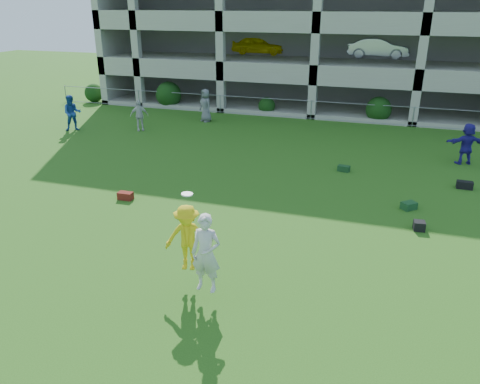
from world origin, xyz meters
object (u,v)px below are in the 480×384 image
(bystander_a, at_px, (72,113))
(bystander_c, at_px, (206,105))
(bystander_d, at_px, (467,144))
(frisbee_contest, at_px, (194,243))
(parking_garage, at_px, (335,13))
(crate_d, at_px, (419,226))
(bystander_b, at_px, (139,116))

(bystander_a, bearing_deg, bystander_c, 0.51)
(bystander_a, relative_size, bystander_d, 1.08)
(bystander_d, height_order, frisbee_contest, frisbee_contest)
(frisbee_contest, height_order, parking_garage, parking_garage)
(bystander_d, relative_size, parking_garage, 0.06)
(bystander_a, distance_m, bystander_d, 20.48)
(bystander_a, height_order, bystander_c, bystander_a)
(bystander_c, relative_size, crate_d, 5.62)
(bystander_a, bearing_deg, frisbee_contest, -78.47)
(bystander_b, distance_m, bystander_c, 4.22)
(bystander_d, bearing_deg, bystander_c, -36.43)
(bystander_d, bearing_deg, bystander_b, -23.42)
(bystander_c, bearing_deg, bystander_b, -94.86)
(bystander_c, relative_size, frisbee_contest, 0.80)
(bystander_b, bearing_deg, bystander_d, -35.18)
(bystander_b, height_order, bystander_d, bystander_d)
(bystander_a, height_order, crate_d, bystander_a)
(crate_d, relative_size, frisbee_contest, 0.14)
(bystander_c, height_order, parking_garage, parking_garage)
(bystander_b, relative_size, bystander_d, 0.92)
(bystander_b, distance_m, bystander_d, 16.92)
(bystander_b, relative_size, crate_d, 4.91)
(bystander_b, distance_m, crate_d, 17.02)
(bystander_d, bearing_deg, crate_d, 53.60)
(frisbee_contest, bearing_deg, bystander_b, 123.82)
(crate_d, bearing_deg, bystander_b, 150.30)
(bystander_a, height_order, bystander_d, bystander_a)
(bystander_d, distance_m, crate_d, 8.01)
(bystander_a, distance_m, bystander_c, 7.69)
(bystander_a, distance_m, parking_garage, 20.45)
(bystander_d, xyz_separation_m, parking_garage, (-8.10, 15.07, 5.08))
(bystander_a, distance_m, frisbee_contest, 17.95)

